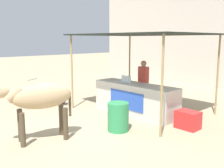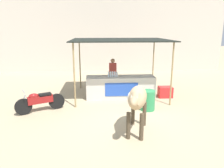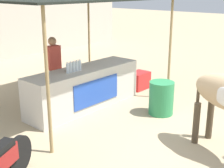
% 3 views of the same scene
% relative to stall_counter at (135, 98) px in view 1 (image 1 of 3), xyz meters
% --- Properties ---
extents(ground_plane, '(60.00, 60.00, 0.00)m').
position_rel_stall_counter_xyz_m(ground_plane, '(0.00, -2.20, -0.48)').
color(ground_plane, tan).
extents(stall_counter, '(3.00, 0.82, 0.96)m').
position_rel_stall_counter_xyz_m(stall_counter, '(0.00, 0.00, 0.00)').
color(stall_counter, beige).
rests_on(stall_counter, ground).
extents(stall_awning, '(4.20, 3.20, 2.55)m').
position_rel_stall_counter_xyz_m(stall_awning, '(0.00, 0.30, 1.97)').
color(stall_awning, black).
rests_on(stall_awning, ground).
extents(water_bottle_row, '(0.43, 0.07, 0.25)m').
position_rel_stall_counter_xyz_m(water_bottle_row, '(-0.35, -0.05, 0.59)').
color(water_bottle_row, silver).
rests_on(water_bottle_row, stall_counter).
extents(vendor_behind_counter, '(0.34, 0.22, 1.65)m').
position_rel_stall_counter_xyz_m(vendor_behind_counter, '(-0.29, 0.75, 0.37)').
color(vendor_behind_counter, '#383842').
rests_on(vendor_behind_counter, ground).
extents(cooler_box, '(0.60, 0.44, 0.48)m').
position_rel_stall_counter_xyz_m(cooler_box, '(2.01, -0.10, -0.24)').
color(cooler_box, red).
rests_on(cooler_box, ground).
extents(water_barrel, '(0.56, 0.56, 0.75)m').
position_rel_stall_counter_xyz_m(water_barrel, '(0.86, -1.59, -0.10)').
color(water_barrel, '#2D8C51').
rests_on(water_barrel, ground).
extents(cow, '(0.90, 1.85, 1.44)m').
position_rel_stall_counter_xyz_m(cow, '(0.11, -3.42, 0.55)').
color(cow, tan).
rests_on(cow, ground).
extents(motorcycle_parked, '(1.65, 0.93, 0.90)m').
position_rel_stall_counter_xyz_m(motorcycle_parked, '(-3.14, -1.53, -0.05)').
color(motorcycle_parked, black).
rests_on(motorcycle_parked, ground).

